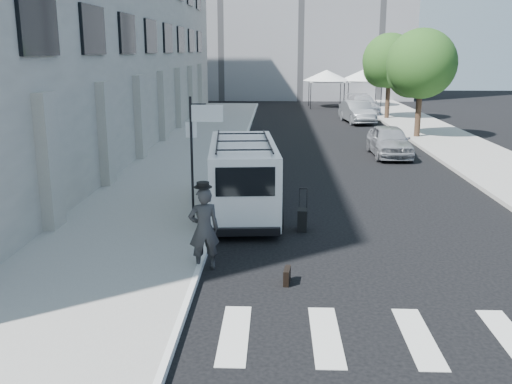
# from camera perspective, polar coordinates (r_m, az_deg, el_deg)

# --- Properties ---
(ground) EXTENTS (120.00, 120.00, 0.00)m
(ground) POSITION_cam_1_polar(r_m,az_deg,el_deg) (13.02, 3.23, -7.88)
(ground) COLOR black
(ground) RESTS_ON ground
(sidewalk_left) EXTENTS (4.50, 48.00, 0.15)m
(sidewalk_left) POSITION_cam_1_polar(r_m,az_deg,el_deg) (28.76, -5.92, 4.38)
(sidewalk_left) COLOR gray
(sidewalk_left) RESTS_ON ground
(sidewalk_right) EXTENTS (4.00, 56.00, 0.15)m
(sidewalk_right) POSITION_cam_1_polar(r_m,az_deg,el_deg) (33.74, 18.07, 5.19)
(sidewalk_right) COLOR gray
(sidewalk_right) RESTS_ON ground
(building_left) EXTENTS (10.00, 44.00, 12.00)m
(building_left) POSITION_cam_1_polar(r_m,az_deg,el_deg) (32.12, -19.09, 15.33)
(building_left) COLOR gray
(building_left) RESTS_ON ground
(sign_pole) EXTENTS (1.03, 0.07, 3.50)m
(sign_pole) POSITION_cam_1_polar(r_m,az_deg,el_deg) (15.58, -5.64, 5.83)
(sign_pole) COLOR black
(sign_pole) RESTS_ON sidewalk_left
(tree_near) EXTENTS (3.80, 3.83, 6.03)m
(tree_near) POSITION_cam_1_polar(r_m,az_deg,el_deg) (33.18, 15.97, 11.98)
(tree_near) COLOR black
(tree_near) RESTS_ON ground
(tree_far) EXTENTS (3.80, 3.83, 6.03)m
(tree_far) POSITION_cam_1_polar(r_m,az_deg,el_deg) (41.98, 13.04, 12.47)
(tree_far) COLOR black
(tree_far) RESTS_ON ground
(tent_left) EXTENTS (4.00, 4.00, 3.20)m
(tent_left) POSITION_cam_1_polar(r_m,az_deg,el_deg) (50.31, 7.06, 11.48)
(tent_left) COLOR black
(tent_left) RESTS_ON ground
(tent_right) EXTENTS (4.00, 4.00, 3.20)m
(tent_right) POSITION_cam_1_polar(r_m,az_deg,el_deg) (51.18, 10.66, 11.38)
(tent_right) COLOR black
(tent_right) RESTS_ON ground
(businessman) EXTENTS (0.80, 0.64, 1.91)m
(businessman) POSITION_cam_1_polar(r_m,az_deg,el_deg) (12.85, -5.23, -3.70)
(businessman) COLOR #303032
(businessman) RESTS_ON ground
(briefcase) EXTENTS (0.17, 0.45, 0.34)m
(briefcase) POSITION_cam_1_polar(r_m,az_deg,el_deg) (12.30, 3.12, -8.38)
(briefcase) COLOR black
(briefcase) RESTS_ON ground
(suitcase) EXTENTS (0.30, 0.44, 1.16)m
(suitcase) POSITION_cam_1_polar(r_m,az_deg,el_deg) (15.77, 4.66, -2.77)
(suitcase) COLOR black
(suitcase) RESTS_ON ground
(cargo_van) EXTENTS (2.41, 5.91, 2.19)m
(cargo_van) POSITION_cam_1_polar(r_m,az_deg,el_deg) (17.22, -1.34, 1.56)
(cargo_van) COLOR white
(cargo_van) RESTS_ON ground
(parked_car_a) EXTENTS (1.71, 4.24, 1.44)m
(parked_car_a) POSITION_cam_1_polar(r_m,az_deg,el_deg) (27.44, 13.18, 4.99)
(parked_car_a) COLOR gray
(parked_car_a) RESTS_ON ground
(parked_car_b) EXTENTS (2.13, 4.68, 1.49)m
(parked_car_b) POSITION_cam_1_polar(r_m,az_deg,el_deg) (39.88, 10.09, 7.89)
(parked_car_b) COLOR slate
(parked_car_b) RESTS_ON ground
(parked_car_c) EXTENTS (2.34, 5.22, 1.49)m
(parked_car_c) POSITION_cam_1_polar(r_m,az_deg,el_deg) (45.22, 10.56, 8.57)
(parked_car_c) COLOR #B0B2B8
(parked_car_c) RESTS_ON ground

